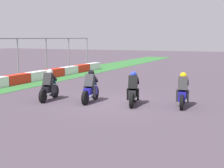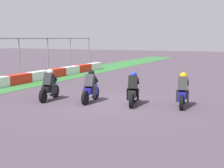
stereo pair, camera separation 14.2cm
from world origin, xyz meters
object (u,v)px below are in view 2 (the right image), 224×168
Objects in this scene: rider_lane_b at (133,91)px; rider_lane_c at (91,89)px; rider_lane_d at (49,87)px; rider_lane_a at (183,93)px.

rider_lane_c is at bearing 81.12° from rider_lane_b.
rider_lane_a is at bearing -90.17° from rider_lane_d.
rider_lane_c is at bearing 90.68° from rider_lane_a.
rider_lane_a is 6.33m from rider_lane_d.
rider_lane_b is at bearing -91.98° from rider_lane_d.
rider_lane_a is 1.00× the size of rider_lane_d.
rider_lane_c is 1.00× the size of rider_lane_d.
rider_lane_a is 1.00× the size of rider_lane_c.
rider_lane_d is (-0.65, 4.10, 0.00)m from rider_lane_b.
rider_lane_d is (-0.43, 2.04, 0.00)m from rider_lane_c.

